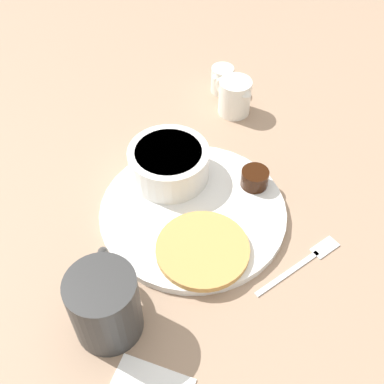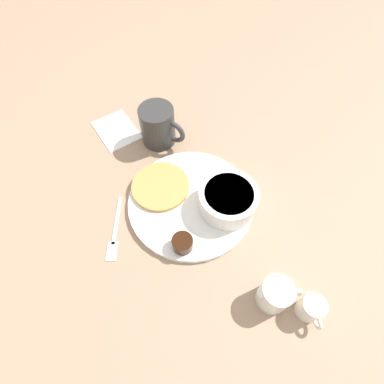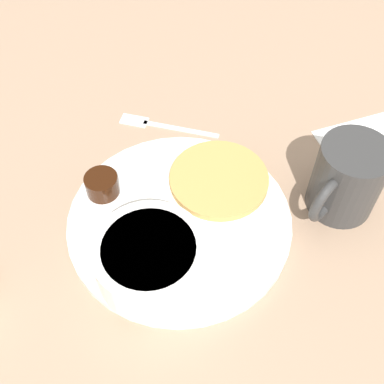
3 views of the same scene
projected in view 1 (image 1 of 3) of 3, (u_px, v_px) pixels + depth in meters
name	position (u px, v px, depth m)	size (l,w,h in m)	color
ground_plane	(193.00, 214.00, 0.70)	(4.00, 4.00, 0.00)	#9E7F66
plate	(193.00, 212.00, 0.69)	(0.27, 0.27, 0.01)	white
pancake_stack	(203.00, 249.00, 0.64)	(0.13, 0.13, 0.01)	tan
bowl	(169.00, 162.00, 0.71)	(0.12, 0.12, 0.05)	white
syrup_cup	(255.00, 178.00, 0.71)	(0.04, 0.04, 0.03)	black
butter_ramekin	(171.00, 154.00, 0.74)	(0.04, 0.04, 0.04)	white
coffee_mug	(105.00, 303.00, 0.55)	(0.11, 0.08, 0.10)	#333333
creamer_pitcher_near	(234.00, 96.00, 0.83)	(0.06, 0.06, 0.07)	white
creamer_pitcher_far	(222.00, 79.00, 0.88)	(0.05, 0.04, 0.05)	white
fork	(307.00, 260.00, 0.64)	(0.11, 0.12, 0.00)	silver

